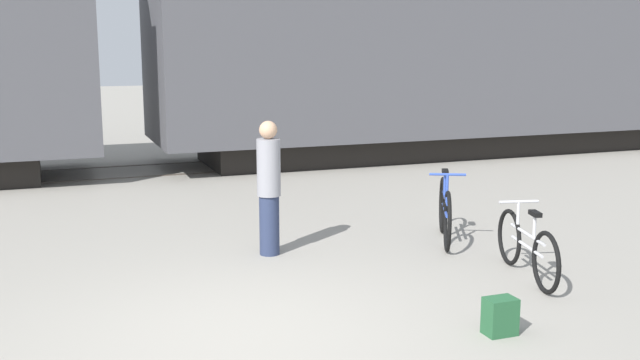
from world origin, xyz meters
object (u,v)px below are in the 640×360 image
Objects in this scene: person_in_grey at (269,187)px; backpack at (500,316)px; freight_train at (121,22)px; bicycle_silver at (527,247)px; bicycle_blue at (445,211)px.

backpack is (1.19, -3.20, -0.68)m from person_in_grey.
backpack is (2.17, -9.96, -2.81)m from freight_train.
bicycle_silver is at bearing 47.16° from backpack.
bicycle_silver is 1.05× the size of bicycle_blue.
person_in_grey is at bearing 110.45° from backpack.
freight_train is 170.55× the size of backpack.
bicycle_blue reaches higher than bicycle_silver.
person_in_grey reaches higher than backpack.
backpack is (-1.21, -1.30, -0.18)m from bicycle_silver.
bicycle_blue is 2.39m from person_in_grey.
person_in_grey is (-2.34, 0.21, 0.45)m from bicycle_blue.
freight_train is 8.13m from bicycle_blue.
person_in_grey reaches higher than bicycle_blue.
person_in_grey is at bearing -81.81° from freight_train.
bicycle_silver is 1.79m from backpack.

